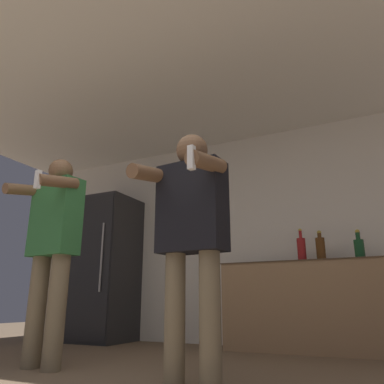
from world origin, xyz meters
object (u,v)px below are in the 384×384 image
bottle_clear_vodka (321,248)px  refrigerator (105,267)px  person_woman_foreground (191,227)px  bottle_amber_bourbon (359,247)px  person_man_side (52,241)px  bottle_dark_rum (302,249)px

bottle_clear_vodka → refrigerator: bearing=-178.7°
person_woman_foreground → bottle_clear_vodka: bearing=74.9°
bottle_amber_bourbon → person_man_side: person_man_side is taller
bottle_amber_bourbon → bottle_dark_rum: size_ratio=0.84×
bottle_clear_vodka → bottle_amber_bourbon: bottle_clear_vodka is taller
bottle_amber_bourbon → bottle_dark_rum: bearing=180.0°
refrigerator → bottle_amber_bourbon: size_ratio=6.20×
refrigerator → bottle_clear_vodka: bearing=1.3°
bottle_amber_bourbon → person_woman_foreground: size_ratio=0.19×
person_man_side → refrigerator: bearing=116.2°
refrigerator → bottle_amber_bourbon: bearing=1.1°
bottle_dark_rum → person_woman_foreground: size_ratio=0.22×
refrigerator → bottle_dark_rum: refrigerator is taller
refrigerator → bottle_clear_vodka: size_ratio=5.81×
bottle_clear_vodka → person_man_side: bearing=-134.7°
person_woman_foreground → person_man_side: (-1.31, 0.12, 0.01)m
bottle_dark_rum → person_man_side: (-1.65, -1.86, -0.07)m
refrigerator → bottle_dark_rum: (2.54, 0.06, 0.10)m
bottle_dark_rum → refrigerator: bearing=-178.6°
bottle_clear_vodka → person_man_side: person_man_side is taller
bottle_clear_vodka → bottle_amber_bourbon: 0.37m
person_woman_foreground → bottle_amber_bourbon: bearing=65.6°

